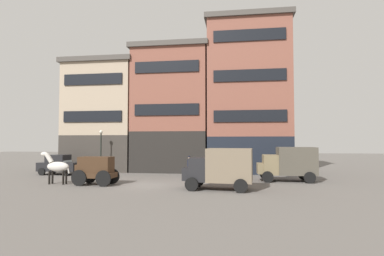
{
  "coord_description": "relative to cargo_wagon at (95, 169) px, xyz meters",
  "views": [
    {
      "loc": [
        6.15,
        -20.63,
        3.09
      ],
      "look_at": [
        2.92,
        2.07,
        4.08
      ],
      "focal_mm": 28.3,
      "sensor_mm": 36.0,
      "label": 1
    }
  ],
  "objects": [
    {
      "name": "ground_plane",
      "position": [
        3.64,
        0.35,
        -1.15
      ],
      "size": [
        120.0,
        120.0,
        0.0
      ],
      "primitive_type": "plane",
      "color": "#605B56"
    },
    {
      "name": "building_far_left",
      "position": [
        -4.22,
        10.71,
        4.71
      ],
      "size": [
        7.74,
        5.96,
        11.62
      ],
      "color": "#38332D",
      "rests_on": "ground_plane"
    },
    {
      "name": "building_center_left",
      "position": [
        3.29,
        10.71,
        5.32
      ],
      "size": [
        7.99,
        5.96,
        12.84
      ],
      "color": "black",
      "rests_on": "ground_plane"
    },
    {
      "name": "building_center_right",
      "position": [
        11.16,
        10.71,
        6.58
      ],
      "size": [
        8.43,
        5.96,
        15.36
      ],
      "color": "black",
      "rests_on": "ground_plane"
    },
    {
      "name": "cargo_wagon",
      "position": [
        0.0,
        0.0,
        0.0
      ],
      "size": [
        2.95,
        1.61,
        1.98
      ],
      "color": "#3D2819",
      "rests_on": "ground_plane"
    },
    {
      "name": "draft_horse",
      "position": [
        -2.95,
        0.0,
        0.12
      ],
      "size": [
        2.35,
        0.66,
        2.3
      ],
      "color": "beige",
      "rests_on": "ground_plane"
    },
    {
      "name": "delivery_truck_near",
      "position": [
        8.86,
        -0.88,
        0.28
      ],
      "size": [
        4.48,
        2.45,
        2.62
      ],
      "color": "black",
      "rests_on": "ground_plane"
    },
    {
      "name": "delivery_truck_far",
      "position": [
        13.85,
        3.85,
        0.28
      ],
      "size": [
        4.35,
        2.13,
        2.62
      ],
      "color": "#7A6B4C",
      "rests_on": "ground_plane"
    },
    {
      "name": "sedan_dark",
      "position": [
        -6.3,
        5.72,
        -0.23
      ],
      "size": [
        3.75,
        1.96,
        1.83
      ],
      "color": "black",
      "rests_on": "ground_plane"
    },
    {
      "name": "pedestrian_officer",
      "position": [
        5.82,
        5.86,
        -0.17
      ],
      "size": [
        0.41,
        0.41,
        1.79
      ],
      "color": "black",
      "rests_on": "ground_plane"
    },
    {
      "name": "streetlamp_curbside",
      "position": [
        -2.79,
        6.88,
        1.52
      ],
      "size": [
        0.32,
        0.32,
        4.12
      ],
      "color": "black",
      "rests_on": "ground_plane"
    },
    {
      "name": "fire_hydrant_curbside",
      "position": [
        -1.92,
        6.76,
        -0.72
      ],
      "size": [
        0.24,
        0.24,
        0.83
      ],
      "color": "maroon",
      "rests_on": "ground_plane"
    }
  ]
}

